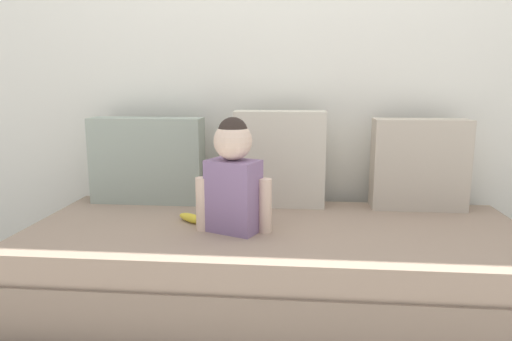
# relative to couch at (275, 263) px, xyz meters

# --- Properties ---
(ground_plane) EXTENTS (12.00, 12.00, 0.00)m
(ground_plane) POSITION_rel_couch_xyz_m (0.00, 0.00, -0.17)
(ground_plane) COLOR #B2ADA3
(back_wall) EXTENTS (5.45, 0.10, 2.57)m
(back_wall) POSITION_rel_couch_xyz_m (0.00, 0.60, 1.11)
(back_wall) COLOR silver
(back_wall) RESTS_ON ground
(couch) EXTENTS (2.25, 0.94, 0.35)m
(couch) POSITION_rel_couch_xyz_m (0.00, 0.00, 0.00)
(couch) COLOR #826C5B
(couch) RESTS_ON ground
(throw_pillow_left) EXTENTS (0.59, 0.16, 0.45)m
(throw_pillow_left) POSITION_rel_couch_xyz_m (-0.70, 0.37, 0.40)
(throw_pillow_left) COLOR #99A393
(throw_pillow_left) RESTS_ON couch
(throw_pillow_center) EXTENTS (0.46, 0.16, 0.49)m
(throw_pillow_center) POSITION_rel_couch_xyz_m (0.00, 0.37, 0.42)
(throw_pillow_center) COLOR beige
(throw_pillow_center) RESTS_ON couch
(throw_pillow_right) EXTENTS (0.46, 0.16, 0.45)m
(throw_pillow_right) POSITION_rel_couch_xyz_m (0.70, 0.37, 0.40)
(throw_pillow_right) COLOR #C1B29E
(throw_pillow_right) RESTS_ON couch
(toddler) EXTENTS (0.33, 0.21, 0.49)m
(toddler) POSITION_rel_couch_xyz_m (-0.18, -0.09, 0.42)
(toddler) COLOR gray
(toddler) RESTS_ON couch
(banana) EXTENTS (0.16, 0.14, 0.04)m
(banana) POSITION_rel_couch_xyz_m (-0.38, 0.02, 0.20)
(banana) COLOR yellow
(banana) RESTS_ON couch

